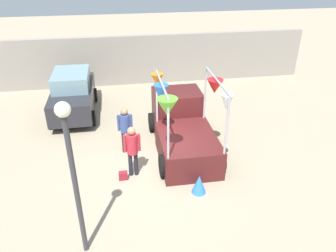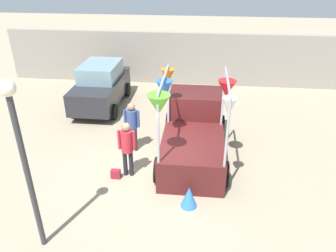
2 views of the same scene
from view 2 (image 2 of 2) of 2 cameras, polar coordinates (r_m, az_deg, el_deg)
The scene contains 9 objects.
ground_plane at distance 10.26m, azimuth -0.85°, elevation -7.72°, with size 60.00×60.00×0.00m, color gray.
vendor_truck at distance 10.75m, azimuth 4.47°, elevation -0.65°, with size 2.49×4.19×2.97m.
parked_car at distance 14.58m, azimuth -11.57°, elevation 6.96°, with size 1.88×4.00×1.88m.
person_customer at distance 9.56m, azimuth -7.17°, elevation -3.18°, with size 0.53×0.34×1.76m.
person_vendor at distance 10.82m, azimuth -6.32°, elevation 0.64°, with size 0.53×0.34×1.75m.
handbag at distance 9.99m, azimuth -9.09°, elevation -8.25°, with size 0.28×0.16×0.28m, color maroon.
street_lamp at distance 7.02m, azimuth -24.20°, elevation -3.41°, with size 0.32×0.32×3.98m.
brick_boundary_wall at distance 17.00m, azimuth 2.45°, elevation 11.68°, with size 18.00×0.36×2.60m, color gray.
folded_kite_bundle_azure at distance 8.80m, azimuth 3.68°, elevation -12.21°, with size 0.44×0.44×0.60m, color blue.
Camera 2 is at (1.05, -8.33, 5.91)m, focal length 35.00 mm.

